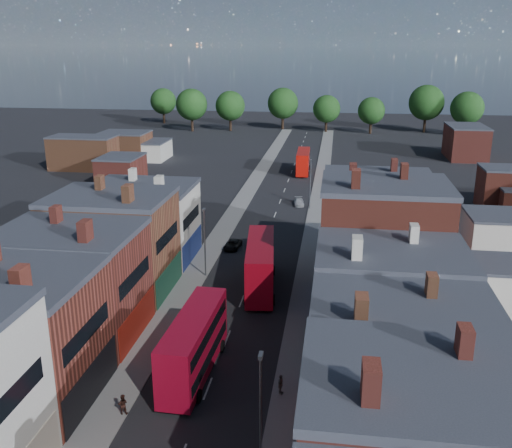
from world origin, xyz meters
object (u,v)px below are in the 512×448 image
(bus_2, at_px, (303,161))
(ped_1, at_px, (123,404))
(bus_1, at_px, (260,264))
(ped_3, at_px, (281,384))
(car_2, at_px, (233,245))
(car_3, at_px, (299,202))
(bus_0, at_px, (194,343))

(bus_2, relative_size, ped_1, 7.07)
(bus_1, bearing_deg, bus_2, 82.83)
(bus_2, bearing_deg, ped_3, -89.05)
(ped_1, bearing_deg, car_2, -101.97)
(ped_1, relative_size, ped_3, 0.96)
(bus_1, height_order, car_3, bus_1)
(bus_0, height_order, car_3, bus_0)
(bus_0, distance_m, bus_1, 17.65)
(ped_3, bearing_deg, car_2, 29.51)
(bus_0, bearing_deg, ped_1, -120.32)
(bus_0, bearing_deg, bus_2, 89.08)
(bus_2, bearing_deg, car_3, -89.32)
(car_2, xyz_separation_m, car_3, (7.12, 22.43, 0.01))
(bus_1, xyz_separation_m, car_2, (-5.30, 12.34, -2.35))
(bus_2, height_order, ped_1, bus_2)
(bus_1, xyz_separation_m, ped_3, (4.17, -19.39, -1.97))
(bus_2, distance_m, ped_1, 83.51)
(bus_2, relative_size, car_2, 2.81)
(car_2, relative_size, ped_1, 2.52)
(bus_0, bearing_deg, bus_1, 82.20)
(bus_0, distance_m, bus_2, 77.23)
(bus_0, height_order, bus_2, bus_0)
(bus_1, height_order, bus_2, bus_1)
(bus_0, height_order, car_2, bus_0)
(bus_1, distance_m, car_2, 13.63)
(ped_3, bearing_deg, ped_1, 123.04)
(bus_0, distance_m, ped_3, 7.65)
(bus_0, xyz_separation_m, ped_1, (-3.80, -6.01, -1.84))
(car_2, bearing_deg, bus_2, 87.75)
(bus_1, distance_m, car_3, 34.90)
(bus_2, xyz_separation_m, ped_1, (-7.71, -83.14, -1.63))
(car_3, relative_size, ped_1, 2.45)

